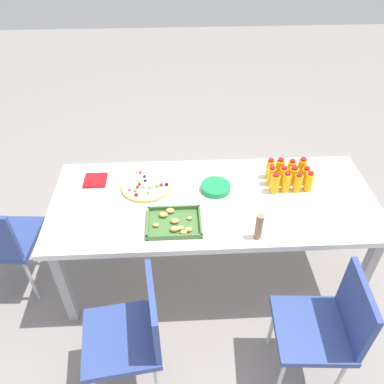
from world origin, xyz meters
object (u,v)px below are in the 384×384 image
juice_bottle_5 (293,176)px  fruit_pizza (146,185)px  juice_bottle_6 (283,176)px  chair_far_left (327,324)px  juice_bottle_4 (305,176)px  juice_bottle_9 (298,183)px  party_table (214,206)px  juice_bottle_0 (302,168)px  juice_bottle_8 (309,182)px  juice_bottle_2 (279,168)px  juice_bottle_3 (270,169)px  plate_stack (216,187)px  snack_tray (174,223)px  juice_bottle_1 (291,169)px  cardboard_tube (259,227)px  chair_end (0,241)px  juice_bottle_7 (271,176)px  chair_far_right (133,331)px  napkin_stack (95,180)px  juice_bottle_11 (275,183)px  juice_bottle_10 (286,182)px

juice_bottle_5 → fruit_pizza: (0.98, -0.01, -0.05)m
juice_bottle_6 → fruit_pizza: 0.91m
chair_far_left → juice_bottle_4: bearing=-1.6°
juice_bottle_9 → party_table: bearing=5.8°
juice_bottle_0 → juice_bottle_8: juice_bottle_0 is taller
juice_bottle_2 → juice_bottle_3: (0.07, 0.00, -0.00)m
plate_stack → juice_bottle_6: bearing=-175.0°
juice_bottle_4 → plate_stack: size_ratio=0.68×
juice_bottle_6 → snack_tray: bearing=25.6°
juice_bottle_1 → cardboard_tube: size_ratio=0.80×
juice_bottle_3 → plate_stack: size_ratio=0.77×
fruit_pizza → chair_end: bearing=13.4°
juice_bottle_3 → juice_bottle_7: juice_bottle_3 is taller
cardboard_tube → juice_bottle_8: bearing=-134.9°
chair_far_right → juice_bottle_9: size_ratio=6.02×
juice_bottle_1 → juice_bottle_6: (0.08, 0.08, 0.00)m
juice_bottle_6 → juice_bottle_7: bearing=-1.0°
chair_end → juice_bottle_0: 2.06m
juice_bottle_2 → napkin_stack: size_ratio=1.00×
party_table → juice_bottle_2: size_ratio=13.93×
juice_bottle_3 → cardboard_tube: bearing=72.1°
juice_bottle_0 → juice_bottle_11: size_ratio=1.02×
juice_bottle_1 → plate_stack: juice_bottle_1 is taller
juice_bottle_8 → cardboard_tube: (0.41, 0.41, 0.02)m
juice_bottle_4 → juice_bottle_5: size_ratio=0.98×
juice_bottle_2 → snack_tray: 0.84m
juice_bottle_7 → fruit_pizza: juice_bottle_7 is taller
juice_bottle_3 → fruit_pizza: size_ratio=0.45×
napkin_stack → juice_bottle_10: bearing=172.8°
chair_far_right → juice_bottle_7: (-0.88, -0.90, 0.30)m
juice_bottle_0 → juice_bottle_2: 0.15m
napkin_stack → cardboard_tube: size_ratio=0.87×
fruit_pizza → juice_bottle_2: bearing=-175.7°
juice_bottle_2 → juice_bottle_8: size_ratio=1.02×
juice_bottle_0 → juice_bottle_3: same height
fruit_pizza → cardboard_tube: (-0.66, 0.49, 0.07)m
chair_far_right → juice_bottle_3: juice_bottle_3 is taller
juice_bottle_7 → napkin_stack: size_ratio=0.95×
juice_bottle_7 → party_table: bearing=18.7°
party_table → juice_bottle_1: 0.60m
party_table → juice_bottle_4: juice_bottle_4 is taller
juice_bottle_4 → plate_stack: juice_bottle_4 is taller
juice_bottle_0 → chair_far_right: bearing=41.4°
juice_bottle_4 → juice_bottle_9: (0.07, 0.07, 0.00)m
chair_far_right → juice_bottle_4: juice_bottle_4 is taller
juice_bottle_1 → juice_bottle_11: (0.15, 0.16, 0.00)m
chair_end → juice_bottle_6: 1.91m
juice_bottle_7 → juice_bottle_8: (-0.23, 0.07, 0.00)m
fruit_pizza → napkin_stack: fruit_pizza is taller
juice_bottle_11 → napkin_stack: bearing=-8.0°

